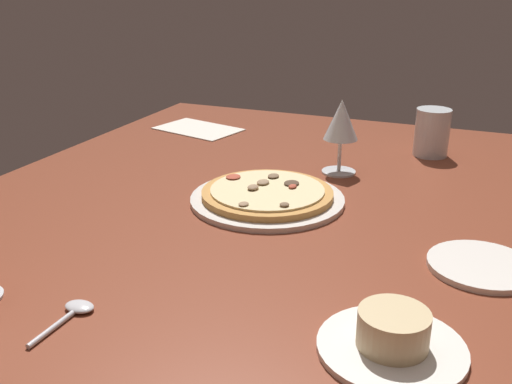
# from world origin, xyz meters

# --- Properties ---
(dining_table) EXTENTS (1.50, 1.10, 0.04)m
(dining_table) POSITION_xyz_m (0.00, 0.00, 0.02)
(dining_table) COLOR brown
(dining_table) RESTS_ON ground
(pizza_main) EXTENTS (0.29, 0.29, 0.03)m
(pizza_main) POSITION_xyz_m (-0.07, 0.02, 0.05)
(pizza_main) COLOR silver
(pizza_main) RESTS_ON dining_table
(ramekin_on_saucer) EXTENTS (0.17, 0.17, 0.05)m
(ramekin_on_saucer) POSITION_xyz_m (0.30, 0.31, 0.06)
(ramekin_on_saucer) COLOR silver
(ramekin_on_saucer) RESTS_ON dining_table
(wine_glass_far) EXTENTS (0.07, 0.07, 0.16)m
(wine_glass_far) POSITION_xyz_m (-0.28, 0.10, 0.15)
(wine_glass_far) COLOR silver
(wine_glass_far) RESTS_ON dining_table
(water_glass) EXTENTS (0.08, 0.08, 0.11)m
(water_glass) POSITION_xyz_m (-0.48, 0.26, 0.09)
(water_glass) COLOR silver
(water_glass) RESTS_ON dining_table
(side_plate) EXTENTS (0.15, 0.15, 0.01)m
(side_plate) POSITION_xyz_m (0.06, 0.40, 0.04)
(side_plate) COLOR silver
(side_plate) RESTS_ON dining_table
(paper_menu) EXTENTS (0.19, 0.24, 0.00)m
(paper_menu) POSITION_xyz_m (-0.48, -0.34, 0.04)
(paper_menu) COLOR silver
(paper_menu) RESTS_ON dining_table
(spoon) EXTENTS (0.10, 0.04, 0.01)m
(spoon) POSITION_xyz_m (0.38, -0.07, 0.04)
(spoon) COLOR silver
(spoon) RESTS_ON dining_table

